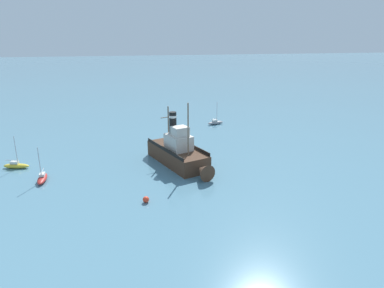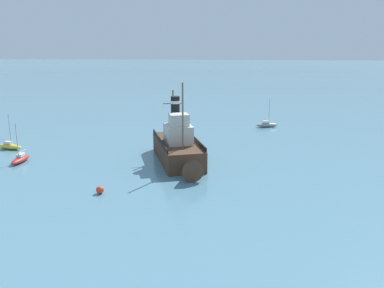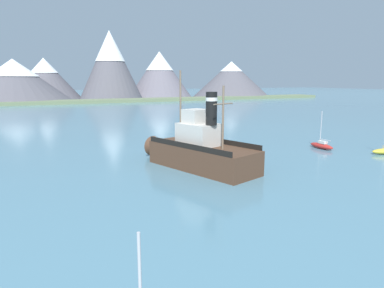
# 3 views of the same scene
# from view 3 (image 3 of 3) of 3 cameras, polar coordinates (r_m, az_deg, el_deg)

# --- Properties ---
(ground_plane) EXTENTS (600.00, 600.00, 0.00)m
(ground_plane) POSITION_cam_3_polar(r_m,az_deg,el_deg) (34.84, 0.70, -4.20)
(ground_plane) COLOR teal
(mountain_ridge) EXTENTS (206.68, 56.95, 33.35)m
(mountain_ridge) POSITION_cam_3_polar(r_m,az_deg,el_deg) (163.79, -22.01, 10.82)
(mountain_ridge) COLOR slate
(mountain_ridge) RESTS_ON ground
(shoreline_strip) EXTENTS (240.00, 12.00, 1.20)m
(shoreline_strip) POSITION_cam_3_polar(r_m,az_deg,el_deg) (142.06, -19.34, 6.66)
(shoreline_strip) COLOR #6B7A56
(shoreline_strip) RESTS_ON ground
(old_tugboat) EXTENTS (7.94, 14.73, 9.90)m
(old_tugboat) POSITION_cam_3_polar(r_m,az_deg,el_deg) (35.07, 1.03, -1.03)
(old_tugboat) COLOR #4C3323
(old_tugboat) RESTS_ON ground
(sailboat_red) EXTENTS (1.16, 3.82, 4.90)m
(sailboat_red) POSITION_cam_3_polar(r_m,az_deg,el_deg) (48.23, 20.78, -0.21)
(sailboat_red) COLOR #B22823
(sailboat_red) RESTS_ON ground
(mooring_buoy) EXTENTS (0.76, 0.76, 0.76)m
(mooring_buoy) POSITION_cam_3_polar(r_m,az_deg,el_deg) (48.06, 1.67, 0.39)
(mooring_buoy) COLOR red
(mooring_buoy) RESTS_ON ground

